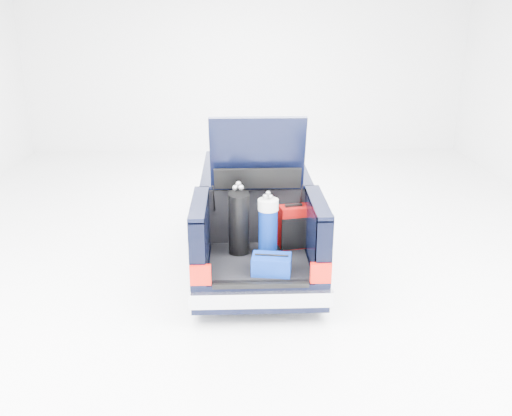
{
  "coord_description": "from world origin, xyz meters",
  "views": [
    {
      "loc": [
        -0.28,
        -8.11,
        3.75
      ],
      "look_at": [
        0.0,
        -0.5,
        0.98
      ],
      "focal_mm": 38.0,
      "sensor_mm": 36.0,
      "label": 1
    }
  ],
  "objects_px": {
    "blue_duffel": "(271,264)",
    "blue_golf_bag": "(268,227)",
    "black_golf_bag": "(239,223)",
    "car": "(255,213)",
    "red_suitcase": "(293,227)"
  },
  "relations": [
    {
      "from": "car",
      "to": "black_golf_bag",
      "type": "relative_size",
      "value": 4.5
    },
    {
      "from": "car",
      "to": "red_suitcase",
      "type": "bearing_deg",
      "value": -67.28
    },
    {
      "from": "blue_golf_bag",
      "to": "blue_duffel",
      "type": "relative_size",
      "value": 1.72
    },
    {
      "from": "blue_duffel",
      "to": "black_golf_bag",
      "type": "bearing_deg",
      "value": 133.84
    },
    {
      "from": "black_golf_bag",
      "to": "blue_duffel",
      "type": "distance_m",
      "value": 0.78
    },
    {
      "from": "red_suitcase",
      "to": "blue_golf_bag",
      "type": "height_order",
      "value": "blue_golf_bag"
    },
    {
      "from": "black_golf_bag",
      "to": "red_suitcase",
      "type": "bearing_deg",
      "value": 15.16
    },
    {
      "from": "car",
      "to": "black_golf_bag",
      "type": "distance_m",
      "value": 1.5
    },
    {
      "from": "car",
      "to": "blue_golf_bag",
      "type": "relative_size",
      "value": 5.06
    },
    {
      "from": "red_suitcase",
      "to": "blue_duffel",
      "type": "relative_size",
      "value": 1.2
    },
    {
      "from": "black_golf_bag",
      "to": "blue_duffel",
      "type": "relative_size",
      "value": 1.93
    },
    {
      "from": "blue_golf_bag",
      "to": "black_golf_bag",
      "type": "bearing_deg",
      "value": 174.34
    },
    {
      "from": "blue_duffel",
      "to": "blue_golf_bag",
      "type": "bearing_deg",
      "value": 100.28
    },
    {
      "from": "blue_golf_bag",
      "to": "blue_duffel",
      "type": "distance_m",
      "value": 0.6
    },
    {
      "from": "blue_golf_bag",
      "to": "car",
      "type": "bearing_deg",
      "value": 96.75
    }
  ]
}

